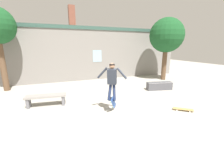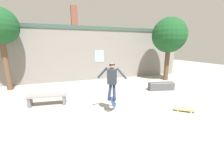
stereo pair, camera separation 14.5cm
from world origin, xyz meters
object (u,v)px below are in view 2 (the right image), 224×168
Objects in this scene: park_bench at (47,98)px; skateboard_flipping at (113,103)px; tree_right at (169,36)px; tree_left at (0,27)px; skater at (112,78)px; skate_ledge at (161,86)px; skateboard_resting at (184,110)px.

park_bench is 3.06m from skateboard_flipping.
tree_right is 0.99× the size of tree_left.
tree_left is at bearing 73.27° from skater.
tree_left is at bearing 129.74° from park_bench.
skate_ledge is 3.12m from skateboard_resting.
tree_right is 7.70m from skater.
skateboard_flipping is (-6.03, -4.24, -2.96)m from tree_right.
skateboard_resting is at bearing -98.33° from skate_ledge.
tree_right is at bearing -82.78° from skateboard_resting.
skateboard_resting is at bearing -20.04° from park_bench.
tree_right is 2.94× the size of skate_ledge.
skater is 1.00m from skateboard_flipping.
tree_left reaches higher than skater.
park_bench is 2.34× the size of skateboard_resting.
tree_left reaches higher than skate_ledge.
park_bench is 1.09× the size of skate_ledge.
tree_left is 2.73× the size of park_bench.
tree_left is 7.44m from skater.
skate_ledge is (6.38, 0.26, -0.13)m from park_bench.
skate_ledge is (8.68, -3.27, -3.39)m from tree_left.
skater is at bearing 141.11° from skateboard_flipping.
tree_left is at bearing 77.17° from skateboard_flipping.
skateboard_flipping reaches higher than skateboard_resting.
tree_right is 2.71× the size of park_bench.
skate_ledge is (-2.19, -2.28, -3.12)m from tree_right.
park_bench is at bearing -165.09° from skate_ledge.
tree_left is at bearing 171.92° from skate_ledge.
tree_right reaches higher than skateboard_resting.
skateboard_flipping is (4.84, -5.23, -3.23)m from tree_left.
skateboard_flipping is 2.91m from skateboard_resting.
skateboard_flipping is 0.97× the size of skateboard_resting.
skate_ledge is at bearing -20.64° from tree_left.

